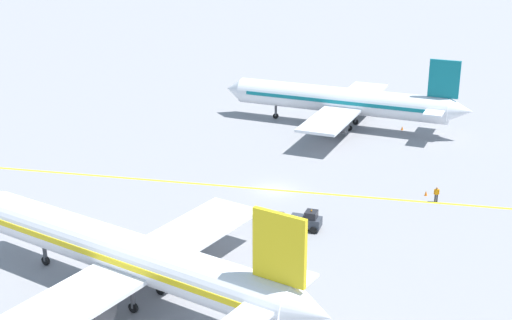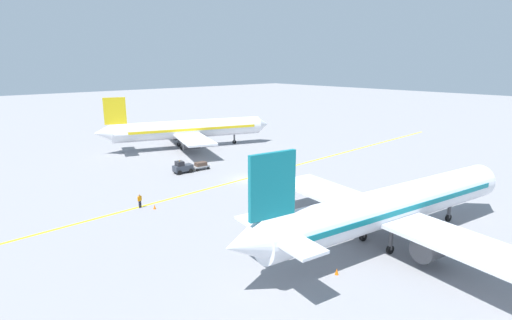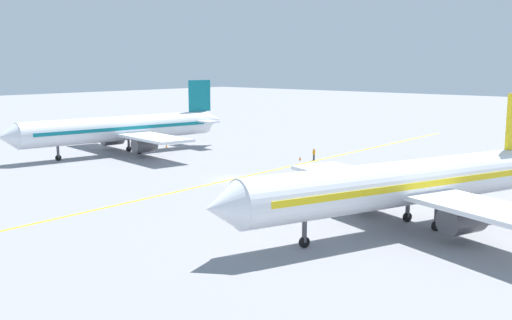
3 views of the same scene
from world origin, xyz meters
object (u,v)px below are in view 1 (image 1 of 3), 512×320
Objects in this scene: airplane_adjacent_stand at (343,101)px; baggage_tug_dark at (307,221)px; traffic_cone_near_nose at (402,128)px; baggage_cart_trailing at (274,218)px; ground_crew_worker at (436,194)px; traffic_cone_mid_apron at (426,193)px; airplane_at_gate at (130,256)px.

airplane_adjacent_stand is 34.91m from baggage_tug_dark.
baggage_tug_dark is 35.87m from traffic_cone_near_nose.
traffic_cone_near_nose is at bearing -16.24° from baggage_cart_trailing.
traffic_cone_near_nose is (25.17, 5.06, -0.63)m from ground_crew_worker.
baggage_cart_trailing is 1.60× the size of ground_crew_worker.
ground_crew_worker reaches higher than baggage_cart_trailing.
baggage_tug_dark is (-34.77, -1.48, -2.81)m from airplane_adjacent_stand.
airplane_adjacent_stand is 21.12× the size of ground_crew_worker.
ground_crew_worker reaches higher than traffic_cone_mid_apron.
airplane_adjacent_stand reaches higher than baggage_tug_dark.
traffic_cone_near_nose is (34.96, -10.18, -0.49)m from baggage_cart_trailing.
traffic_cone_mid_apron is (-23.61, -3.99, 0.00)m from traffic_cone_near_nose.
baggage_tug_dark is at bearing -94.07° from baggage_cart_trailing.
airplane_adjacent_stand is 26.50m from traffic_cone_mid_apron.
airplane_at_gate reaches higher than ground_crew_worker.
airplane_adjacent_stand is (50.74, -9.54, 0.00)m from airplane_at_gate.
traffic_cone_near_nose is at bearing -87.07° from airplane_adjacent_stand.
airplane_at_gate is 0.97× the size of airplane_adjacent_stand.
airplane_at_gate reaches higher than baggage_tug_dark.
ground_crew_worker is at bearing -57.29° from baggage_cart_trailing.
traffic_cone_near_nose is at bearing 11.37° from ground_crew_worker.
baggage_tug_dark is 15.60m from ground_crew_worker.
baggage_cart_trailing is at bearing 122.71° from ground_crew_worker.
ground_crew_worker is 2.00m from traffic_cone_mid_apron.
traffic_cone_near_nose is at bearing -19.30° from airplane_at_gate.
baggage_tug_dark is 5.63× the size of traffic_cone_near_nose.
ground_crew_worker is (10.03, -11.96, 0.01)m from baggage_tug_dark.
airplane_at_gate is 19.61m from baggage_tug_dark.
airplane_adjacent_stand is 9.06m from traffic_cone_near_nose.
baggage_cart_trailing is 18.16m from traffic_cone_mid_apron.
airplane_at_gate is at bearing 169.35° from airplane_adjacent_stand.
baggage_tug_dark is 5.63× the size of traffic_cone_mid_apron.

